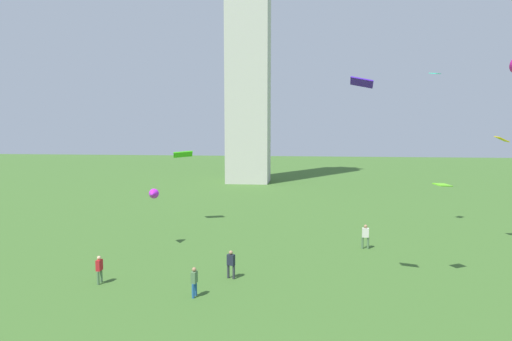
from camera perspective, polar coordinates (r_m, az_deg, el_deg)
The scene contains 11 objects.
monument_obelisk at distance 74.19m, azimuth -0.99°, elevation 19.76°, with size 6.63×6.63×54.11m.
person_0 at distance 34.57m, azimuth 13.81°, elevation -8.03°, with size 0.57×0.30×1.84m.
person_1 at distance 24.87m, azimuth -7.89°, elevation -13.72°, with size 0.30×0.50×1.64m.
person_2 at distance 28.08m, azimuth -19.39°, elevation -11.67°, with size 0.27×0.51×1.66m.
person_3 at distance 27.42m, azimuth -3.22°, elevation -11.69°, with size 0.51×0.40×1.72m.
kite_flying_0 at distance 24.26m, azimuth 13.36°, elevation 10.90°, with size 1.21×0.97×0.61m.
kite_flying_1 at distance 41.96m, azimuth -9.32°, elevation 2.06°, with size 1.98×1.63×0.73m.
kite_flying_2 at distance 41.11m, azimuth 21.91°, elevation 11.44°, with size 1.08×1.08×0.19m.
kite_flying_3 at distance 38.12m, azimuth 28.93°, elevation 3.52°, with size 1.01×0.87×0.46m.
kite_flying_4 at distance 34.08m, azimuth -13.05°, elevation -2.97°, with size 0.94×1.22×0.81m.
kite_flying_6 at distance 28.37m, azimuth 22.74°, elevation -1.70°, with size 1.17×1.07×0.20m.
Camera 1 is at (0.50, -11.62, 9.24)m, focal length 31.29 mm.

